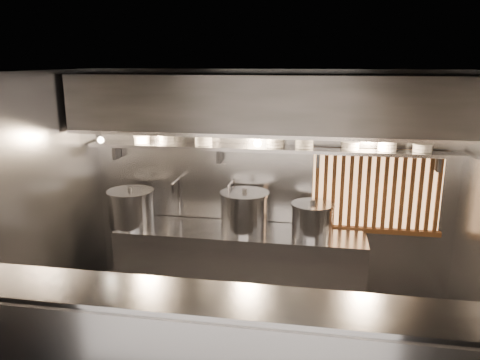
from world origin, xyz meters
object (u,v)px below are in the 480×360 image
(heat_lamp, at_px, (99,135))
(stock_pot_mid, at_px, (244,211))
(pendant_bulb, at_px, (258,143))
(stock_pot_right, at_px, (312,219))
(stock_pot_left, at_px, (131,208))

(heat_lamp, xyz_separation_m, stock_pot_mid, (1.65, 0.31, -0.93))
(pendant_bulb, bearing_deg, stock_pot_right, -5.02)
(heat_lamp, xyz_separation_m, stock_pot_right, (2.46, 0.29, -0.97))
(stock_pot_mid, bearing_deg, heat_lamp, -169.43)
(heat_lamp, bearing_deg, stock_pot_left, 44.13)
(stock_pot_left, relative_size, stock_pot_mid, 0.99)
(heat_lamp, xyz_separation_m, stock_pot_left, (0.24, 0.23, -0.94))
(pendant_bulb, xyz_separation_m, stock_pot_mid, (-0.15, -0.04, -0.82))
(heat_lamp, distance_m, stock_pot_right, 2.66)
(stock_pot_left, bearing_deg, stock_pot_mid, 3.07)
(stock_pot_left, bearing_deg, heat_lamp, -135.87)
(pendant_bulb, bearing_deg, heat_lamp, -169.00)
(heat_lamp, distance_m, pendant_bulb, 1.83)
(pendant_bulb, xyz_separation_m, stock_pot_left, (-1.56, -0.12, -0.84))
(stock_pot_right, bearing_deg, stock_pot_mid, 178.84)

